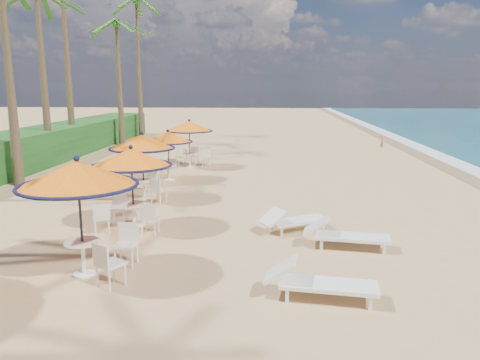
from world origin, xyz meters
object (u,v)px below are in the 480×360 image
at_px(station_0, 83,185).
at_px(station_4, 190,132).
at_px(lounger_far, 292,220).
at_px(station_1, 130,168).
at_px(lounger_mid, 343,234).
at_px(station_2, 143,148).
at_px(lounger_near, 317,281).
at_px(station_3, 167,143).

bearing_deg(station_0, station_4, 90.70).
height_order(station_4, lounger_far, station_4).
distance_m(station_1, station_4, 10.58).
relative_size(lounger_mid, lounger_far, 1.09).
bearing_deg(station_2, lounger_mid, -36.71).
distance_m(station_0, lounger_far, 6.07).
bearing_deg(station_4, lounger_near, -71.07).
relative_size(station_1, station_3, 1.09).
height_order(station_3, lounger_mid, station_3).
xyz_separation_m(station_1, lounger_mid, (5.96, -1.34, -1.43)).
xyz_separation_m(station_2, station_3, (0.04, 3.65, -0.26)).
bearing_deg(lounger_far, station_1, 149.23).
height_order(station_4, lounger_near, station_4).
bearing_deg(lounger_mid, lounger_far, 141.06).
bearing_deg(station_4, station_3, -97.13).
bearing_deg(station_3, lounger_mid, -52.70).
height_order(station_1, station_4, station_4).
height_order(station_3, lounger_far, station_3).
bearing_deg(lounger_far, station_4, 83.60).
relative_size(station_3, lounger_near, 0.99).
xyz_separation_m(station_0, station_2, (-0.64, 7.06, -0.13)).
height_order(lounger_near, lounger_far, lounger_near).
xyz_separation_m(station_1, station_4, (-0.12, 10.58, 0.02)).
xyz_separation_m(station_3, lounger_far, (5.23, -7.19, -1.31)).
height_order(station_0, station_2, station_0).
bearing_deg(station_0, lounger_mid, 20.26).
bearing_deg(station_3, lounger_near, -64.38).
height_order(station_0, lounger_near, station_0).
bearing_deg(station_2, station_1, -80.67).
bearing_deg(lounger_mid, station_0, -152.05).
distance_m(lounger_mid, lounger_far, 1.85).
relative_size(station_2, lounger_far, 1.21).
xyz_separation_m(station_4, lounger_near, (5.13, -14.95, -1.45)).
height_order(station_1, station_2, station_2).
relative_size(station_1, lounger_near, 1.08).
height_order(lounger_near, lounger_mid, lounger_near).
distance_m(station_3, lounger_mid, 10.81).
height_order(station_1, lounger_mid, station_1).
height_order(station_1, lounger_far, station_1).
bearing_deg(lounger_near, station_0, 178.04).
height_order(station_1, station_3, station_1).
bearing_deg(lounger_mid, station_3, 134.99).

